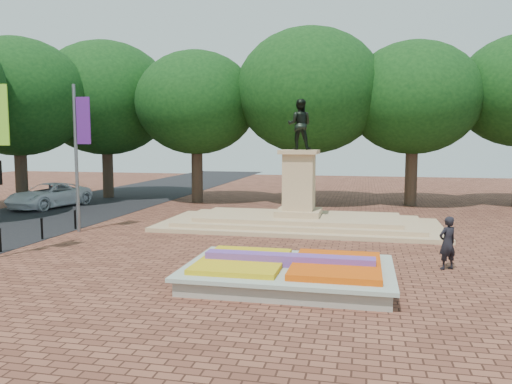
# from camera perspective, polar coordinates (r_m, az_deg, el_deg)

# --- Properties ---
(ground) EXTENTS (90.00, 90.00, 0.00)m
(ground) POSITION_cam_1_polar(r_m,az_deg,el_deg) (17.69, 1.48, -8.43)
(ground) COLOR brown
(ground) RESTS_ON ground
(asphalt_street) EXTENTS (9.00, 90.00, 0.02)m
(asphalt_street) POSITION_cam_1_polar(r_m,az_deg,el_deg) (28.77, -27.20, -3.46)
(asphalt_street) COLOR black
(asphalt_street) RESTS_ON ground
(flower_bed) EXTENTS (6.30, 4.30, 0.91)m
(flower_bed) POSITION_cam_1_polar(r_m,az_deg,el_deg) (15.52, 3.85, -9.06)
(flower_bed) COLOR gray
(flower_bed) RESTS_ON ground
(monument) EXTENTS (14.00, 6.00, 6.40)m
(monument) POSITION_cam_1_polar(r_m,az_deg,el_deg) (25.28, 4.91, -2.04)
(monument) COLOR tan
(monument) RESTS_ON ground
(tree_row_back) EXTENTS (44.80, 8.80, 10.43)m
(tree_row_back) POSITION_cam_1_polar(r_m,az_deg,el_deg) (34.91, 11.03, 9.61)
(tree_row_back) COLOR #35251D
(tree_row_back) RESTS_ON ground
(van) EXTENTS (3.66, 6.11, 1.59)m
(van) POSITION_cam_1_polar(r_m,az_deg,el_deg) (35.15, -22.59, -0.37)
(van) COLOR white
(van) RESTS_ON ground
(pedestrian) EXTENTS (0.80, 0.73, 1.83)m
(pedestrian) POSITION_cam_1_polar(r_m,az_deg,el_deg) (18.23, 21.03, -5.46)
(pedestrian) COLOR black
(pedestrian) RESTS_ON ground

